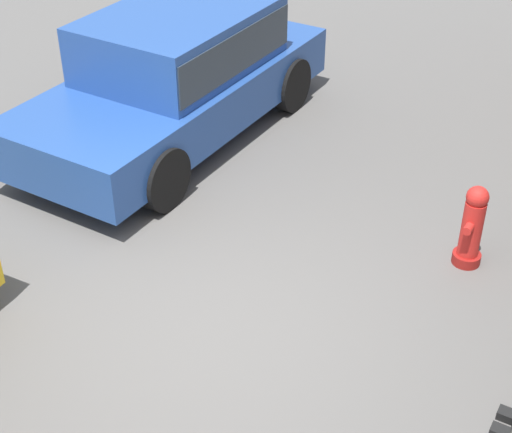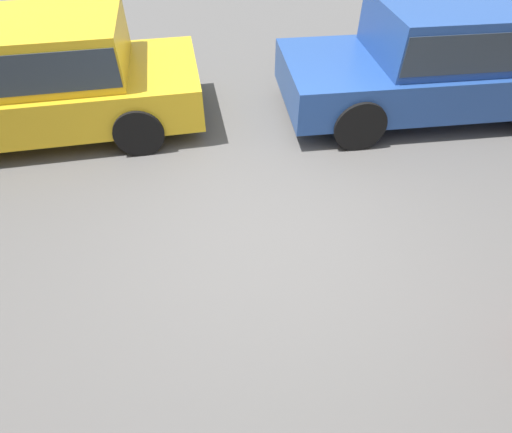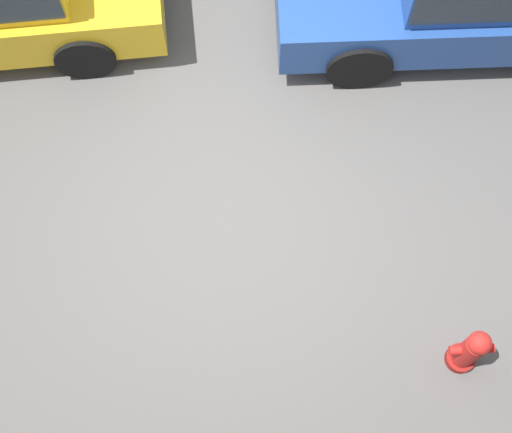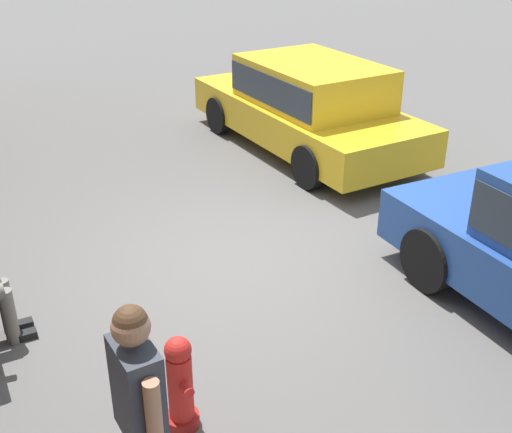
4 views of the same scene
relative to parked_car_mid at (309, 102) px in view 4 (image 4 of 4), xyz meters
name	(u,v)px [view 4 (image 4 of 4)]	position (x,y,z in m)	size (l,w,h in m)	color
ground_plane	(232,262)	(-2.62, 2.59, -0.77)	(60.00, 60.00, 0.00)	#565451
parked_car_mid	(309,102)	(0.00, 0.00, 0.00)	(4.38, 2.00, 1.41)	gold
pedestrian_standing	(140,412)	(-5.43, 4.50, 0.26)	(0.55, 0.22, 1.73)	gray
fire_hydrant	(180,385)	(-4.64, 3.98, -0.37)	(0.38, 0.26, 0.81)	maroon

